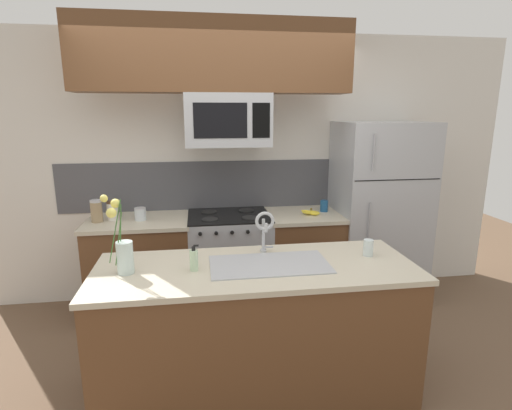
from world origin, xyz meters
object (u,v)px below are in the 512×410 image
Objects in this scene: microwave at (228,120)px; dish_soap_bottle at (194,260)px; banana_bunch at (311,213)px; sink_faucet at (265,227)px; storage_jar_tall at (96,211)px; storage_jar_medium at (113,211)px; coffee_tin at (324,206)px; spare_glass at (368,248)px; storage_jar_short at (140,214)px; flower_vase at (123,252)px; refrigerator at (377,212)px; stove_range at (230,261)px.

dish_soap_bottle is (-0.32, -1.25, -0.81)m from microwave.
banana_bunch is 0.62× the size of sink_faucet.
dish_soap_bottle is (0.86, -1.25, -0.03)m from storage_jar_tall.
banana_bunch is at bearing -2.50° from storage_jar_medium.
coffee_tin is 0.97× the size of spare_glass.
microwave reaches higher than storage_jar_tall.
storage_jar_short is at bearing 132.98° from sink_faucet.
flower_vase is (-1.51, -1.19, 0.12)m from banana_bunch.
sink_faucet is (-1.32, -1.07, 0.22)m from refrigerator.
spare_glass is at bearing -32.31° from storage_jar_medium.
microwave is 2.43× the size of sink_faucet.
microwave is 0.42× the size of refrigerator.
microwave is at bearing 75.72° from dish_soap_bottle.
refrigerator is at bearing 1.58° from microwave.
dish_soap_bottle is at bearing -2.28° from flower_vase.
flower_vase is at bearing -76.34° from storage_jar_medium.
storage_jar_tall is 1.51m from dish_soap_bottle.
spare_glass is (-0.08, -1.23, 0.00)m from coffee_tin.
spare_glass is at bearing -93.93° from coffee_tin.
coffee_tin is 0.36× the size of sink_faucet.
stove_range is at bearing 1.22° from storage_jar_short.
microwave is at bearing -89.84° from stove_range.
storage_jar_short is (0.24, -0.04, -0.03)m from storage_jar_medium.
spare_glass is at bearing -53.66° from microwave.
microwave is 3.73× the size of storage_jar_tall.
storage_jar_short is at bearing 178.45° from banana_bunch.
spare_glass is 0.23× the size of flower_vase.
refrigerator is (1.48, 0.04, -0.91)m from microwave.
dish_soap_bottle is (-1.80, -1.29, 0.09)m from refrigerator.
stove_range is 5.64× the size of dish_soap_bottle.
banana_bunch is 1.73× the size of coffee_tin.
microwave reaches higher than flower_vase.
storage_jar_tall is (-2.66, -0.04, 0.12)m from refrigerator.
storage_jar_short is at bearing -177.79° from coffee_tin.
sink_faucet is at bearing 169.17° from spare_glass.
storage_jar_short is at bearing 0.61° from storage_jar_tall.
spare_glass is (0.85, -1.18, 0.50)m from stove_range.
spare_glass is (2.03, -1.16, -0.04)m from storage_jar_tall.
flower_vase reaches higher than dish_soap_bottle.
storage_jar_medium is (-2.53, -0.00, 0.11)m from refrigerator.
microwave reaches higher than stove_range.
dish_soap_bottle is at bearing -60.55° from storage_jar_medium.
refrigerator is (1.48, 0.02, 0.42)m from stove_range.
refrigerator is at bearing 0.77° from stove_range.
sink_faucet is (0.16, -1.05, 0.65)m from stove_range.
dish_soap_bottle is at bearing -132.18° from banana_bunch.
storage_jar_tall is (-1.17, -0.00, -0.78)m from microwave.
refrigerator is at bearing 35.62° from dish_soap_bottle.
storage_jar_tall reaches higher than storage_jar_short.
storage_jar_medium is at bearing 178.93° from stove_range.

